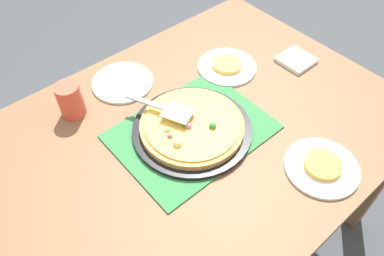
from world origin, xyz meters
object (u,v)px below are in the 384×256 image
served_slice_left (227,64)px  plate_near_left (227,67)px  cup_far (70,100)px  served_slice_right (323,165)px  napkin_stack (296,60)px  pizza_server (164,108)px  pizza (192,125)px  pizza_pan (192,129)px  plate_far_right (322,167)px  plate_side (123,82)px

served_slice_left → plate_near_left: bearing=0.0°
cup_far → served_slice_right: bearing=123.0°
cup_far → napkin_stack: (-0.78, 0.31, -0.05)m
served_slice_left → pizza_server: 0.36m
pizza → napkin_stack: size_ratio=2.75×
plate_near_left → served_slice_left: bearing=0.0°
pizza_pan → cup_far: cup_far is taller
served_slice_right → pizza_server: bearing=-61.9°
pizza → plate_far_right: 0.41m
pizza → napkin_stack: bearing=-179.0°
plate_far_right → served_slice_right: served_slice_right is taller
pizza → plate_far_right: pizza is taller
plate_near_left → napkin_stack: size_ratio=1.83×
pizza → plate_near_left: pizza is taller
plate_near_left → plate_side: same height
pizza → served_slice_right: 0.41m
served_slice_right → napkin_stack: 0.50m
pizza → pizza_server: (0.04, -0.09, 0.03)m
pizza_pan → pizza: size_ratio=1.15×
cup_far → pizza: bearing=127.0°
plate_near_left → napkin_stack: (-0.23, 0.15, 0.00)m
plate_far_right → napkin_stack: size_ratio=1.83×
plate_side → cup_far: 0.21m
served_slice_left → pizza_server: bearing=10.8°
plate_far_right → cup_far: 0.81m
pizza → served_slice_left: size_ratio=3.00×
plate_far_right → plate_side: size_ratio=1.00×
plate_far_right → pizza: bearing=-60.9°
plate_near_left → served_slice_left: 0.01m
served_slice_left → pizza_server: (0.35, 0.07, 0.05)m
pizza_server → napkin_stack: 0.58m
pizza → served_slice_right: size_ratio=3.00×
served_slice_left → served_slice_right: same height
pizza_pan → cup_far: 0.41m
pizza_server → plate_near_left: bearing=-169.2°
plate_side → pizza_server: bearing=89.4°
plate_side → served_slice_right: (-0.24, 0.70, 0.01)m
napkin_stack → pizza: bearing=1.0°
plate_far_right → served_slice_right: bearing=0.0°
pizza → plate_near_left: (-0.31, -0.16, -0.03)m
pizza_pan → plate_near_left: size_ratio=1.73×
served_slice_left → served_slice_right: 0.52m
plate_near_left → pizza_server: pizza_server is taller
served_slice_left → cup_far: (0.55, -0.17, 0.04)m
plate_near_left → plate_far_right: size_ratio=1.00×
plate_near_left → napkin_stack: bearing=147.2°
pizza_pan → served_slice_right: (-0.20, 0.36, 0.01)m
pizza_pan → pizza_server: size_ratio=1.67×
plate_side → cup_far: (0.21, 0.02, 0.06)m
pizza → plate_near_left: 0.35m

